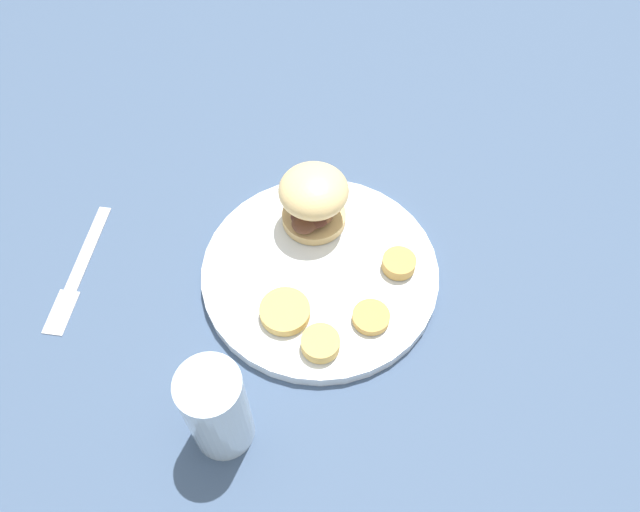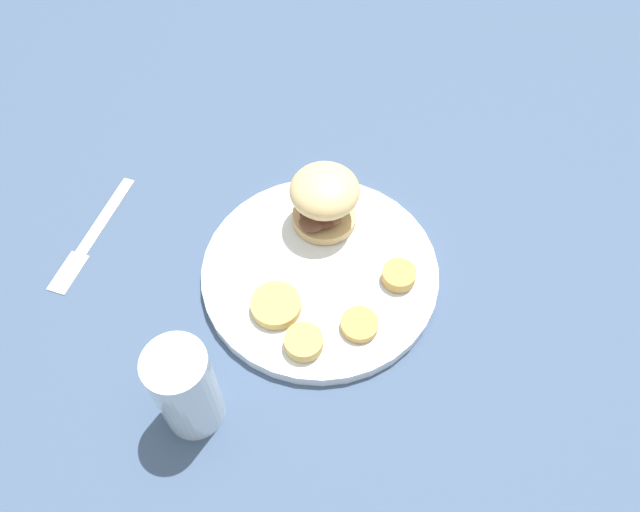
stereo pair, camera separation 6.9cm
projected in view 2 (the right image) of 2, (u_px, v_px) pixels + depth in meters
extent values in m
plane|color=#3D5170|center=(320.00, 276.00, 0.73)|extent=(4.00, 4.00, 0.00)
cylinder|color=white|center=(320.00, 272.00, 0.72)|extent=(0.27, 0.27, 0.02)
torus|color=white|center=(320.00, 269.00, 0.72)|extent=(0.27, 0.27, 0.01)
cylinder|color=tan|center=(324.00, 217.00, 0.75)|extent=(0.08, 0.08, 0.01)
ellipsoid|color=brown|center=(326.00, 216.00, 0.73)|extent=(0.05, 0.05, 0.02)
ellipsoid|color=#563323|center=(320.00, 206.00, 0.74)|extent=(0.06, 0.06, 0.02)
ellipsoid|color=#563323|center=(312.00, 222.00, 0.73)|extent=(0.04, 0.04, 0.02)
ellipsoid|color=#4C281E|center=(319.00, 216.00, 0.73)|extent=(0.06, 0.05, 0.02)
ellipsoid|color=#E5C17F|center=(325.00, 191.00, 0.71)|extent=(0.08, 0.08, 0.04)
cylinder|color=tan|center=(399.00, 275.00, 0.70)|extent=(0.04, 0.04, 0.01)
cylinder|color=tan|center=(304.00, 342.00, 0.66)|extent=(0.04, 0.04, 0.01)
cylinder|color=tan|center=(360.00, 324.00, 0.67)|extent=(0.04, 0.04, 0.01)
cylinder|color=tan|center=(276.00, 305.00, 0.68)|extent=(0.06, 0.06, 0.01)
cube|color=silver|center=(106.00, 215.00, 0.78)|extent=(0.09, 0.10, 0.00)
cube|color=silver|center=(68.00, 272.00, 0.73)|extent=(0.06, 0.06, 0.00)
cylinder|color=silver|center=(186.00, 389.00, 0.59)|extent=(0.06, 0.06, 0.12)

